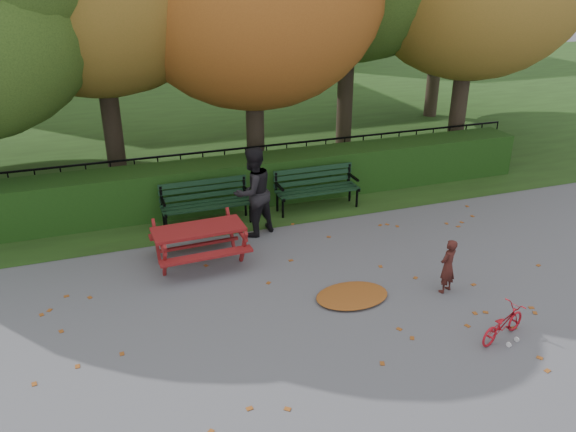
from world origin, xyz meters
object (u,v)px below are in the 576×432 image
object	(u,v)px
picnic_table	(199,236)
child	(448,266)
bicycle	(503,324)
adult	(253,192)
bench_left	(205,199)
bench_right	(316,185)

from	to	relation	value
picnic_table	child	world-z (taller)	child
child	bicycle	xyz separation A→B (m)	(0.02, -1.34, -0.22)
picnic_table	adult	xyz separation A→B (m)	(1.23, 0.81, 0.35)
bench_left	picnic_table	size ratio (longest dim) A/B	1.11
bicycle	bench_right	bearing A→B (deg)	-10.67
bench_left	adult	world-z (taller)	adult
bench_left	child	bearing A→B (deg)	-51.72
picnic_table	bicycle	world-z (taller)	picnic_table
picnic_table	adult	world-z (taller)	adult
bench_left	adult	size ratio (longest dim) A/B	1.03
child	bicycle	distance (m)	1.36
picnic_table	adult	size ratio (longest dim) A/B	0.92
bench_right	bicycle	distance (m)	5.29
bench_right	adult	world-z (taller)	adult
bench_left	picnic_table	xyz separation A→B (m)	(-0.46, -1.61, 0.00)
adult	bench_right	bearing A→B (deg)	-177.64
bench_right	bicycle	world-z (taller)	bench_right
child	bicycle	world-z (taller)	child
picnic_table	bicycle	size ratio (longest dim) A/B	1.75
adult	child	bearing A→B (deg)	102.86
bench_right	bicycle	bearing A→B (deg)	-82.41
child	adult	world-z (taller)	adult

